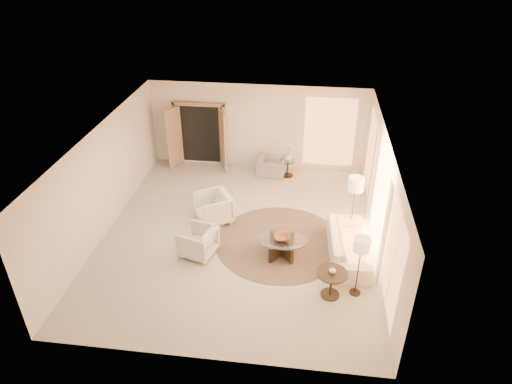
# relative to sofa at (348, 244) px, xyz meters

# --- Properties ---
(room) EXTENTS (7.04, 8.04, 2.83)m
(room) POSITION_rel_sofa_xyz_m (-2.78, 0.51, 1.07)
(room) COLOR beige
(room) RESTS_ON ground
(windows_right) EXTENTS (0.10, 6.40, 2.40)m
(windows_right) POSITION_rel_sofa_xyz_m (0.67, 0.61, 1.02)
(windows_right) COLOR #FFAA66
(windows_right) RESTS_ON room
(window_back_corner) EXTENTS (1.70, 0.10, 2.40)m
(window_back_corner) POSITION_rel_sofa_xyz_m (-0.48, 4.46, 1.02)
(window_back_corner) COLOR #FFAA66
(window_back_corner) RESTS_ON room
(curtains_right) EXTENTS (0.06, 5.20, 2.60)m
(curtains_right) POSITION_rel_sofa_xyz_m (0.62, 1.51, 0.97)
(curtains_right) COLOR beige
(curtains_right) RESTS_ON room
(french_doors) EXTENTS (1.95, 0.66, 2.16)m
(french_doors) POSITION_rel_sofa_xyz_m (-4.68, 4.33, 0.74)
(french_doors) COLOR tan
(french_doors) RESTS_ON room
(area_rug) EXTENTS (3.36, 3.36, 0.01)m
(area_rug) POSITION_rel_sofa_xyz_m (-1.69, 0.32, -0.33)
(area_rug) COLOR #3C2D20
(area_rug) RESTS_ON room
(sofa) EXTENTS (1.02, 2.32, 0.66)m
(sofa) POSITION_rel_sofa_xyz_m (0.00, 0.00, 0.00)
(sofa) COLOR white
(sofa) RESTS_ON room
(armchair_left) EXTENTS (1.17, 1.18, 0.90)m
(armchair_left) POSITION_rel_sofa_xyz_m (-3.57, 1.08, 0.12)
(armchair_left) COLOR white
(armchair_left) RESTS_ON room
(armchair_right) EXTENTS (0.91, 0.95, 0.81)m
(armchair_right) POSITION_rel_sofa_xyz_m (-3.64, -0.40, 0.07)
(armchair_right) COLOR white
(armchair_right) RESTS_ON room
(accent_chair) EXTENTS (0.99, 0.71, 0.80)m
(accent_chair) POSITION_rel_sofa_xyz_m (-2.27, 3.91, 0.07)
(accent_chair) COLOR gray
(accent_chair) RESTS_ON room
(coffee_table) EXTENTS (1.32, 1.32, 0.46)m
(coffee_table) POSITION_rel_sofa_xyz_m (-1.61, -0.16, -0.04)
(coffee_table) COLOR black
(coffee_table) RESTS_ON room
(end_table) EXTENTS (0.67, 0.67, 0.64)m
(end_table) POSITION_rel_sofa_xyz_m (-0.43, -1.47, 0.10)
(end_table) COLOR black
(end_table) RESTS_ON room
(side_table) EXTENTS (0.48, 0.48, 0.56)m
(side_table) POSITION_rel_sofa_xyz_m (-1.74, 3.91, 0.01)
(side_table) COLOR #2E251B
(side_table) RESTS_ON room
(floor_lamp_near) EXTENTS (0.40, 0.40, 1.67)m
(floor_lamp_near) POSITION_rel_sofa_xyz_m (0.12, 0.95, 1.09)
(floor_lamp_near) COLOR #2E251B
(floor_lamp_near) RESTS_ON room
(floor_lamp_far) EXTENTS (0.36, 0.36, 1.48)m
(floor_lamp_far) POSITION_rel_sofa_xyz_m (0.12, -1.33, 0.93)
(floor_lamp_far) COLOR #2E251B
(floor_lamp_far) RESTS_ON room
(bowl) EXTENTS (0.46, 0.46, 0.09)m
(bowl) POSITION_rel_sofa_xyz_m (-1.61, -0.16, 0.18)
(bowl) COLOR brown
(bowl) RESTS_ON coffee_table
(end_vase) EXTENTS (0.19, 0.19, 0.15)m
(end_vase) POSITION_rel_sofa_xyz_m (-0.43, -1.47, 0.38)
(end_vase) COLOR white
(end_vase) RESTS_ON end_table
(side_vase) EXTENTS (0.25, 0.25, 0.22)m
(side_vase) POSITION_rel_sofa_xyz_m (-1.74, 3.91, 0.34)
(side_vase) COLOR white
(side_vase) RESTS_ON side_table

